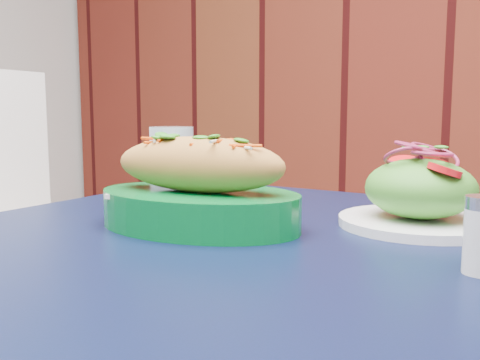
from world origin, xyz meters
The scene contains 5 objects.
cafe_table centered at (-0.21, 1.54, 0.66)m, with size 0.87×0.87×0.75m.
chair_left centered at (-0.93, 1.64, 0.58)m, with size 0.54×0.54×1.00m.
banh_mi_basket centered at (-0.29, 1.54, 0.80)m, with size 0.31×0.23×0.13m.
salad_plate centered at (-0.06, 1.72, 0.79)m, with size 0.21×0.21×0.11m.
water_glass centered at (-0.49, 1.70, 0.81)m, with size 0.08×0.08×0.12m, color silver.
Camera 1 is at (0.17, 1.02, 0.90)m, focal length 40.00 mm.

